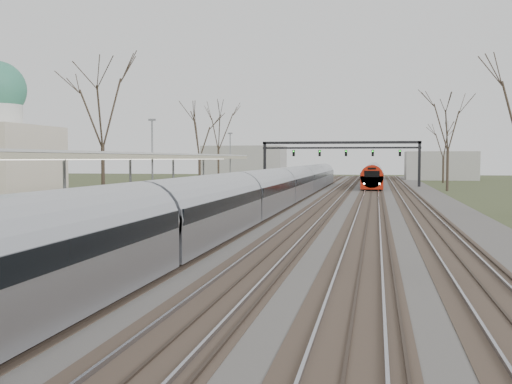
# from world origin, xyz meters

# --- Properties ---
(track_bed) EXTENTS (24.00, 160.00, 0.22)m
(track_bed) POSITION_xyz_m (0.26, 55.00, 0.06)
(track_bed) COLOR #474442
(track_bed) RESTS_ON ground
(platform) EXTENTS (3.50, 69.00, 1.00)m
(platform) POSITION_xyz_m (-9.05, 37.50, 0.50)
(platform) COLOR #9E9B93
(platform) RESTS_ON ground
(canopy) EXTENTS (4.10, 50.00, 3.11)m
(canopy) POSITION_xyz_m (-9.05, 32.99, 3.93)
(canopy) COLOR slate
(canopy) RESTS_ON platform
(signal_gantry) EXTENTS (21.00, 0.59, 6.08)m
(signal_gantry) POSITION_xyz_m (0.29, 84.99, 4.91)
(signal_gantry) COLOR black
(signal_gantry) RESTS_ON ground
(tree_west_far) EXTENTS (5.50, 5.50, 11.33)m
(tree_west_far) POSITION_xyz_m (-17.00, 48.00, 8.02)
(tree_west_far) COLOR #2D231C
(tree_west_far) RESTS_ON ground
(train_near) EXTENTS (2.62, 90.21, 3.05)m
(train_near) POSITION_xyz_m (-2.50, 48.42, 1.48)
(train_near) COLOR #A1A3AA
(train_near) RESTS_ON ground
(train_far) EXTENTS (2.62, 60.21, 3.05)m
(train_far) POSITION_xyz_m (4.50, 101.76, 1.48)
(train_far) COLOR #A1A3AA
(train_far) RESTS_ON ground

